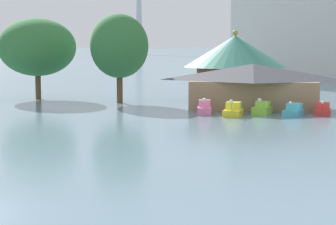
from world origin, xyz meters
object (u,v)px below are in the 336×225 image
boathouse (253,85)px  shoreline_tree_mid (119,46)px  pedal_boat_yellow (233,111)px  shoreline_tree_tall_left (37,47)px  pedal_boat_pink (205,108)px  pedal_boat_lime (262,109)px  background_building_block (321,31)px  pedal_boat_cyan (294,111)px  green_roof_pavilion (235,63)px  pedal_boat_red (323,110)px

boathouse → shoreline_tree_mid: bearing=163.9°
pedal_boat_yellow → shoreline_tree_mid: 18.82m
boathouse → shoreline_tree_tall_left: shoreline_tree_tall_left is taller
pedal_boat_pink → pedal_boat_lime: 5.77m
pedal_boat_yellow → pedal_boat_lime: size_ratio=0.88×
background_building_block → shoreline_tree_tall_left: bearing=-130.2°
pedal_boat_cyan → green_roof_pavilion: green_roof_pavilion is taller
background_building_block → pedal_boat_yellow: bearing=-104.0°
shoreline_tree_tall_left → background_building_block: bearing=49.8°
pedal_boat_lime → shoreline_tree_mid: bearing=-104.9°
boathouse → shoreline_tree_tall_left: bearing=163.5°
pedal_boat_pink → background_building_block: bearing=160.0°
shoreline_tree_tall_left → background_building_block: (40.71, 48.20, 2.97)m
green_roof_pavilion → shoreline_tree_tall_left: size_ratio=1.25×
pedal_boat_pink → boathouse: (4.85, 5.51, 1.98)m
pedal_boat_red → background_building_block: background_building_block is taller
pedal_boat_yellow → shoreline_tree_tall_left: (-25.07, 14.77, 6.04)m
pedal_boat_yellow → background_building_block: (15.64, 62.96, 9.01)m
pedal_boat_red → background_building_block: size_ratio=0.08×
pedal_boat_pink → shoreline_tree_tall_left: (-22.18, 13.51, 6.00)m
pedal_boat_pink → pedal_boat_cyan: (8.79, -0.00, -0.10)m
pedal_boat_lime → green_roof_pavilion: (-3.05, 14.96, 4.05)m
pedal_boat_pink → boathouse: boathouse is taller
shoreline_tree_tall_left → background_building_block: 63.16m
pedal_boat_lime → shoreline_tree_mid: 20.03m
pedal_boat_cyan → background_building_block: (9.74, 61.71, 9.07)m
pedal_boat_yellow → pedal_boat_red: 9.02m
boathouse → green_roof_pavilion: size_ratio=1.13×
pedal_boat_pink → green_roof_pavilion: green_roof_pavilion is taller
boathouse → shoreline_tree_tall_left: (-27.03, 8.00, 4.01)m
pedal_boat_red → shoreline_tree_mid: 25.13m
pedal_boat_yellow → boathouse: (1.96, 6.77, 2.02)m
pedal_boat_yellow → shoreline_tree_mid: (-13.72, 11.30, 6.20)m
shoreline_tree_tall_left → pedal_boat_lime: bearing=-24.7°
shoreline_tree_mid → boathouse: bearing=-16.1°
pedal_boat_lime → background_building_block: (12.80, 61.07, 9.00)m
shoreline_tree_tall_left → shoreline_tree_mid: bearing=-17.0°
pedal_boat_pink → pedal_boat_yellow: bearing=63.1°
pedal_boat_yellow → pedal_boat_red: pedal_boat_yellow is taller
pedal_boat_cyan → boathouse: (-3.94, 5.51, 2.09)m
background_building_block → pedal_boat_pink: bearing=-106.7°
pedal_boat_red → green_roof_pavilion: green_roof_pavilion is taller
shoreline_tree_mid → background_building_block: 59.49m
pedal_boat_red → shoreline_tree_mid: (-22.50, 9.28, 6.25)m
pedal_boat_pink → shoreline_tree_tall_left: shoreline_tree_tall_left is taller
pedal_boat_cyan → background_building_block: 63.13m
pedal_boat_cyan → pedal_boat_red: (2.88, 0.76, 0.01)m
shoreline_tree_mid → pedal_boat_pink: bearing=-42.8°
pedal_boat_cyan → green_roof_pavilion: bearing=-139.2°
pedal_boat_red → boathouse: size_ratio=0.18×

